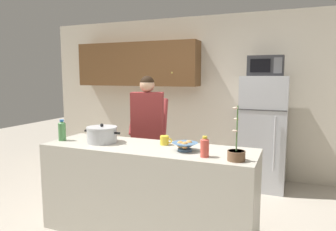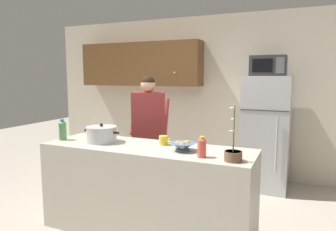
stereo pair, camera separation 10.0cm
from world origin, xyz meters
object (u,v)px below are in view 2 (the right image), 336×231
object	(u,v)px
coffee_mug	(164,140)
bread_bowl	(183,146)
microwave	(268,66)
refrigerator	(266,133)
person_near_pot	(149,123)
bottle_mid_counter	(202,147)
potted_orchid	(233,154)
bottle_near_edge	(63,130)
cooking_pot	(102,134)

from	to	relation	value
coffee_mug	bread_bowl	xyz separation A→B (m)	(0.28, -0.16, 0.00)
microwave	coffee_mug	size ratio (longest dim) A/B	3.66
refrigerator	bread_bowl	world-z (taller)	refrigerator
bread_bowl	coffee_mug	bearing A→B (deg)	149.32
coffee_mug	bread_bowl	world-z (taller)	bread_bowl
person_near_pot	bread_bowl	distance (m)	1.19
bread_bowl	bottle_mid_counter	xyz separation A→B (m)	(0.23, -0.14, 0.04)
bottle_mid_counter	potted_orchid	xyz separation A→B (m)	(0.28, -0.01, -0.03)
microwave	coffee_mug	world-z (taller)	microwave
microwave	person_near_pot	distance (m)	1.85
microwave	potted_orchid	size ratio (longest dim) A/B	1.03
microwave	bottle_mid_counter	xyz separation A→B (m)	(-0.32, -2.00, -0.76)
bread_bowl	bottle_mid_counter	size ratio (longest dim) A/B	1.34
refrigerator	bottle_mid_counter	size ratio (longest dim) A/B	8.71
bottle_near_edge	bottle_mid_counter	xyz separation A→B (m)	(1.64, -0.08, -0.02)
refrigerator	bottle_mid_counter	xyz separation A→B (m)	(-0.32, -2.02, 0.20)
microwave	potted_orchid	distance (m)	2.16
bread_bowl	microwave	bearing A→B (deg)	73.32
bread_bowl	bottle_near_edge	world-z (taller)	bottle_near_edge
cooking_pot	potted_orchid	bearing A→B (deg)	-6.79
coffee_mug	bottle_mid_counter	size ratio (longest dim) A/B	0.70
refrigerator	bottle_mid_counter	bearing A→B (deg)	-99.10
bottle_near_edge	bottle_mid_counter	distance (m)	1.65
refrigerator	bread_bowl	size ratio (longest dim) A/B	6.52
bottle_near_edge	bottle_mid_counter	size ratio (longest dim) A/B	1.25
coffee_mug	potted_orchid	bearing A→B (deg)	-22.09
microwave	person_near_pot	bearing A→B (deg)	-144.16
person_near_pot	coffee_mug	bearing A→B (deg)	-52.61
refrigerator	bottle_near_edge	bearing A→B (deg)	-135.37
person_near_pot	bottle_near_edge	xyz separation A→B (m)	(-0.59, -0.93, 0.02)
bottle_mid_counter	potted_orchid	world-z (taller)	potted_orchid
microwave	bread_bowl	world-z (taller)	microwave
microwave	bottle_mid_counter	size ratio (longest dim) A/B	2.57
cooking_pot	bread_bowl	xyz separation A→B (m)	(0.94, -0.02, -0.04)
microwave	coffee_mug	xyz separation A→B (m)	(-0.83, -1.70, -0.80)
cooking_pot	coffee_mug	world-z (taller)	cooking_pot
microwave	cooking_pot	xyz separation A→B (m)	(-1.50, -1.84, -0.76)
bottle_near_edge	potted_orchid	distance (m)	1.92
person_near_pot	bottle_mid_counter	xyz separation A→B (m)	(1.05, -1.01, -0.00)
microwave	bread_bowl	xyz separation A→B (m)	(-0.56, -1.86, -0.80)
refrigerator	bottle_near_edge	world-z (taller)	refrigerator
microwave	coffee_mug	distance (m)	2.05
cooking_pot	bottle_near_edge	world-z (taller)	bottle_near_edge
bread_bowl	potted_orchid	size ratio (longest dim) A/B	0.54
microwave	bread_bowl	bearing A→B (deg)	-106.68
refrigerator	potted_orchid	bearing A→B (deg)	-91.31
cooking_pot	bread_bowl	distance (m)	0.94
refrigerator	microwave	world-z (taller)	microwave
microwave	cooking_pot	world-z (taller)	microwave
microwave	cooking_pot	bearing A→B (deg)	-129.15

